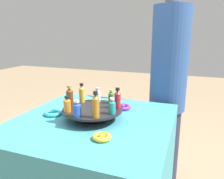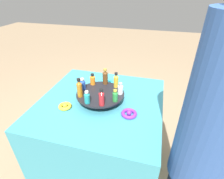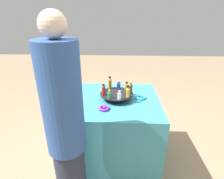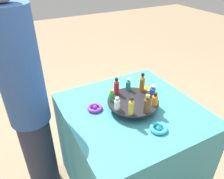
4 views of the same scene
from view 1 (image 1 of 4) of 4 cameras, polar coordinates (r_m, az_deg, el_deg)
name	(u,v)px [view 1 (image 1 of 4)]	position (r m, az deg, el deg)	size (l,w,h in m)	color
party_table	(94,178)	(1.49, -4.68, -22.05)	(0.90, 0.90, 0.79)	teal
display_stand	(93,112)	(1.27, -5.09, -5.93)	(0.35, 0.35, 0.07)	black
bottle_green	(111,97)	(1.34, -0.23, -1.97)	(0.04, 0.04, 0.09)	#288438
bottle_clear	(97,95)	(1.39, -3.81, -1.43)	(0.04, 0.04, 0.09)	silver
bottle_gold	(82,93)	(1.37, -7.89, -1.03)	(0.04, 0.04, 0.12)	gold
bottle_brown	(70,97)	(1.31, -10.98, -1.81)	(0.04, 0.04, 0.13)	brown
bottle_orange	(67,105)	(1.22, -11.64, -3.87)	(0.04, 0.04, 0.09)	orange
bottle_blue	(77,109)	(1.14, -9.11, -5.08)	(0.04, 0.04, 0.09)	#234CAD
bottle_amber	(96,106)	(1.11, -4.28, -4.21)	(0.04, 0.04, 0.14)	#AD6B19
bottle_teal	(112,107)	(1.16, 0.05, -4.47)	(0.04, 0.04, 0.09)	teal
bottle_red	(117,99)	(1.25, 1.44, -2.47)	(0.04, 0.04, 0.12)	#B21E23
ribbon_bow_purple	(123,107)	(1.45, 2.84, -4.57)	(0.10, 0.10, 0.03)	purple
ribbon_bow_teal	(53,113)	(1.39, -15.12, -5.90)	(0.11, 0.11, 0.04)	#2DB7CC
ribbon_bow_gold	(102,137)	(1.05, -2.66, -12.22)	(0.09, 0.09, 0.03)	gold
person_figure	(167,92)	(1.78, 14.29, -0.65)	(0.28, 0.28, 1.64)	#282D42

